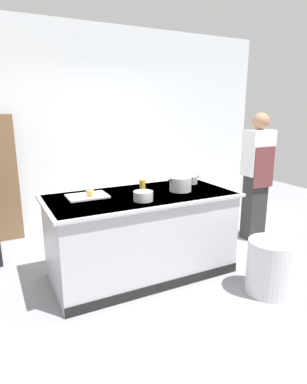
{
  "coord_description": "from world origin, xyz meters",
  "views": [
    {
      "loc": [
        -1.4,
        -3.01,
        1.78
      ],
      "look_at": [
        0.25,
        0.2,
        0.85
      ],
      "focal_mm": 30.71,
      "sensor_mm": 36.0,
      "label": 1
    }
  ],
  "objects_px": {
    "onion": "(90,192)",
    "juice_cup": "(142,184)",
    "sauce_pan": "(190,180)",
    "mixing_bowl": "(143,196)",
    "person_chef": "(257,174)",
    "stock_pot": "(180,184)",
    "trash_bin": "(270,267)"
  },
  "relations": [
    {
      "from": "sauce_pan",
      "to": "juice_cup",
      "type": "distance_m",
      "value": 0.61
    },
    {
      "from": "sauce_pan",
      "to": "person_chef",
      "type": "xyz_separation_m",
      "value": [
        1.09,
        0.02,
        -0.03
      ]
    },
    {
      "from": "stock_pot",
      "to": "person_chef",
      "type": "distance_m",
      "value": 1.41
    },
    {
      "from": "juice_cup",
      "to": "onion",
      "type": "bearing_deg",
      "value": -169.17
    },
    {
      "from": "mixing_bowl",
      "to": "person_chef",
      "type": "relative_size",
      "value": 0.11
    },
    {
      "from": "juice_cup",
      "to": "person_chef",
      "type": "distance_m",
      "value": 1.7
    },
    {
      "from": "juice_cup",
      "to": "person_chef",
      "type": "relative_size",
      "value": 0.06
    },
    {
      "from": "mixing_bowl",
      "to": "juice_cup",
      "type": "relative_size",
      "value": 1.93
    },
    {
      "from": "trash_bin",
      "to": "person_chef",
      "type": "bearing_deg",
      "value": 52.65
    },
    {
      "from": "person_chef",
      "to": "sauce_pan",
      "type": "bearing_deg",
      "value": 82.66
    },
    {
      "from": "stock_pot",
      "to": "juice_cup",
      "type": "relative_size",
      "value": 3.03
    },
    {
      "from": "sauce_pan",
      "to": "person_chef",
      "type": "relative_size",
      "value": 0.14
    },
    {
      "from": "mixing_bowl",
      "to": "person_chef",
      "type": "height_order",
      "value": "person_chef"
    },
    {
      "from": "sauce_pan",
      "to": "onion",
      "type": "bearing_deg",
      "value": -176.11
    },
    {
      "from": "sauce_pan",
      "to": "trash_bin",
      "type": "bearing_deg",
      "value": -79.19
    },
    {
      "from": "juice_cup",
      "to": "stock_pot",
      "type": "bearing_deg",
      "value": -42.58
    },
    {
      "from": "stock_pot",
      "to": "juice_cup",
      "type": "bearing_deg",
      "value": 137.42
    },
    {
      "from": "mixing_bowl",
      "to": "juice_cup",
      "type": "height_order",
      "value": "juice_cup"
    },
    {
      "from": "onion",
      "to": "juice_cup",
      "type": "height_order",
      "value": "onion"
    },
    {
      "from": "sauce_pan",
      "to": "person_chef",
      "type": "bearing_deg",
      "value": 1.22
    },
    {
      "from": "person_chef",
      "to": "trash_bin",
      "type": "bearing_deg",
      "value": 134.09
    },
    {
      "from": "sauce_pan",
      "to": "juice_cup",
      "type": "height_order",
      "value": "juice_cup"
    },
    {
      "from": "mixing_bowl",
      "to": "sauce_pan",
      "type": "bearing_deg",
      "value": 27.26
    },
    {
      "from": "person_chef",
      "to": "onion",
      "type": "bearing_deg",
      "value": 84.09
    },
    {
      "from": "juice_cup",
      "to": "mixing_bowl",
      "type": "bearing_deg",
      "value": -114.43
    },
    {
      "from": "sauce_pan",
      "to": "mixing_bowl",
      "type": "bearing_deg",
      "value": -152.74
    },
    {
      "from": "stock_pot",
      "to": "person_chef",
      "type": "height_order",
      "value": "person_chef"
    },
    {
      "from": "stock_pot",
      "to": "person_chef",
      "type": "xyz_separation_m",
      "value": [
        1.38,
        0.28,
        -0.06
      ]
    },
    {
      "from": "juice_cup",
      "to": "person_chef",
      "type": "bearing_deg",
      "value": -0.47
    },
    {
      "from": "juice_cup",
      "to": "person_chef",
      "type": "height_order",
      "value": "person_chef"
    },
    {
      "from": "sauce_pan",
      "to": "trash_bin",
      "type": "height_order",
      "value": "sauce_pan"
    },
    {
      "from": "onion",
      "to": "mixing_bowl",
      "type": "xyz_separation_m",
      "value": [
        0.43,
        -0.34,
        -0.02
      ]
    }
  ]
}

